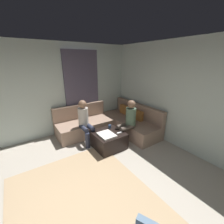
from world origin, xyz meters
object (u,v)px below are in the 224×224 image
person_on_couch_side (85,120)px  coffee_mug (110,126)px  sectional_couch (111,123)px  person_on_couch_back (128,120)px  ottoman (109,140)px  game_remote (119,133)px

person_on_couch_side → coffee_mug: bearing=147.0°
sectional_couch → coffee_mug: sectional_couch is taller
person_on_couch_back → sectional_couch: bearing=4.0°
ottoman → person_on_couch_back: size_ratio=0.63×
sectional_couch → person_on_couch_side: (0.15, -0.94, 0.38)m
person_on_couch_back → game_remote: bearing=108.9°
ottoman → coffee_mug: size_ratio=8.00×
ottoman → person_on_couch_side: size_ratio=0.63×
sectional_couch → ottoman: (0.74, -0.55, -0.07)m
ottoman → game_remote: bearing=50.7°
game_remote → person_on_couch_side: (-0.77, -0.60, 0.23)m
game_remote → person_on_couch_back: size_ratio=0.12×
ottoman → person_on_couch_back: bearing=85.4°
person_on_couch_side → ottoman: bearing=123.2°
coffee_mug → game_remote: bearing=5.7°
sectional_couch → ottoman: 0.92m
ottoman → game_remote: size_ratio=5.07×
sectional_couch → ottoman: sectional_couch is taller
ottoman → person_on_couch_side: person_on_couch_side is taller
sectional_couch → ottoman: bearing=-36.8°
ottoman → game_remote: 0.36m
sectional_couch → person_on_couch_side: 1.02m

